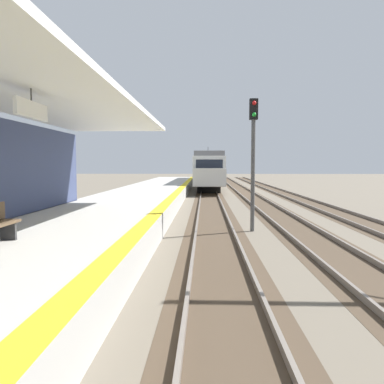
% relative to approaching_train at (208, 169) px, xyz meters
% --- Properties ---
extents(station_platform, '(5.00, 80.00, 0.91)m').
position_rel_approaching_train_xyz_m(station_platform, '(-4.40, -28.29, -1.73)').
color(station_platform, '#B7B5AD').
rests_on(station_platform, ground).
extents(track_pair_nearest_platform, '(2.34, 120.00, 0.16)m').
position_rel_approaching_train_xyz_m(track_pair_nearest_platform, '(-0.00, -24.29, -2.13)').
color(track_pair_nearest_platform, '#4C3D2D').
rests_on(track_pair_nearest_platform, ground).
extents(track_pair_middle, '(2.34, 120.00, 0.16)m').
position_rel_approaching_train_xyz_m(track_pair_middle, '(3.40, -24.29, -2.13)').
color(track_pair_middle, '#4C3D2D').
rests_on(track_pair_middle, ground).
extents(track_pair_far_side, '(2.34, 120.00, 0.16)m').
position_rel_approaching_train_xyz_m(track_pair_far_side, '(6.80, -24.29, -2.13)').
color(track_pair_far_side, '#4C3D2D').
rests_on(track_pair_far_side, ground).
extents(approaching_train, '(2.93, 19.60, 4.76)m').
position_rel_approaching_train_xyz_m(approaching_train, '(0.00, 0.00, 0.00)').
color(approaching_train, silver).
rests_on(approaching_train, ground).
extents(rail_signal_post, '(0.32, 0.34, 5.20)m').
position_rel_approaching_train_xyz_m(rail_signal_post, '(1.50, -25.82, 1.02)').
color(rail_signal_post, '#4C4C4C').
rests_on(rail_signal_post, ground).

